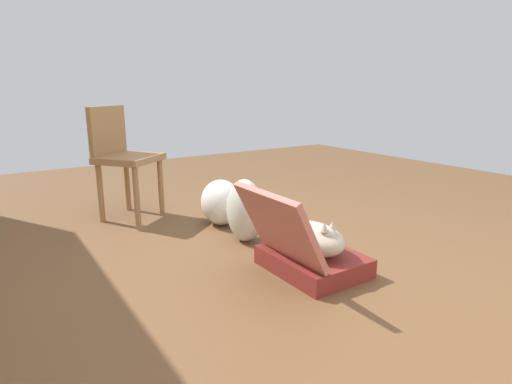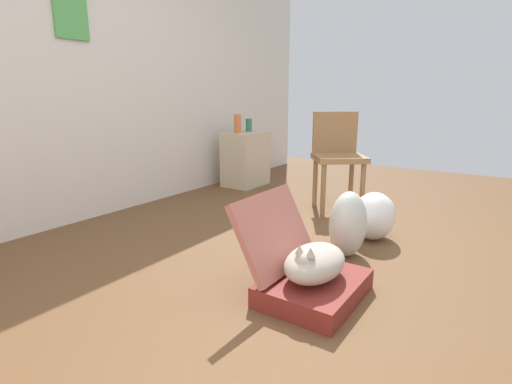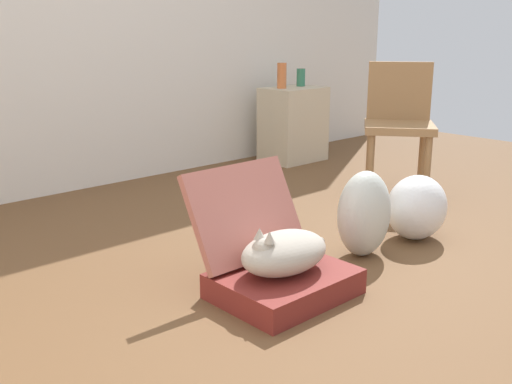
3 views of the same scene
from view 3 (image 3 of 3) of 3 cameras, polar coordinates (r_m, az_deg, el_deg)
ground_plane at (r=2.88m, az=8.04°, el=-7.44°), size 7.68×7.68×0.00m
wall_back at (r=4.44m, az=-15.47°, el=17.37°), size 6.40×0.15×2.60m
suitcase_base at (r=2.58m, az=2.70°, el=-8.77°), size 0.56×0.45×0.11m
suitcase_lid at (r=2.65m, az=-1.01°, el=-1.99°), size 0.56×0.24×0.41m
cat at (r=2.52m, az=2.64°, el=-5.79°), size 0.50×0.28×0.22m
plastic_bag_white at (r=3.01m, az=10.33°, el=-2.06°), size 0.31×0.23×0.44m
plastic_bag_clear at (r=3.33m, az=15.16°, el=-1.43°), size 0.36×0.30×0.35m
side_table at (r=5.13m, az=3.59°, el=6.49°), size 0.51×0.37×0.63m
vase_tall at (r=5.01m, az=2.49°, el=11.09°), size 0.08×0.08×0.21m
vase_short at (r=5.21m, az=4.32°, el=10.91°), size 0.07×0.07×0.15m
chair at (r=4.05m, az=13.53°, el=6.54°), size 0.60×0.60×0.90m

